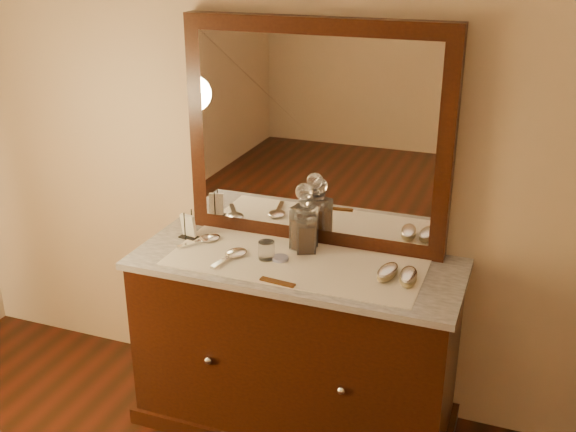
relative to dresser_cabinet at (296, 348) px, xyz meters
The scene contains 18 objects.
dresser_cabinet is the anchor object (origin of this frame).
dresser_plinth 0.37m from the dresser_cabinet, ahead, with size 1.46×0.59×0.08m, color black.
knob_left 0.42m from the dresser_cabinet, 136.47° to the right, with size 0.04×0.04×0.04m, color silver.
knob_right 0.42m from the dresser_cabinet, 43.53° to the right, with size 0.04×0.04×0.04m, color silver.
marble_top 0.42m from the dresser_cabinet, ahead, with size 1.44×0.59×0.03m, color silver.
mirror_frame 0.97m from the dresser_cabinet, 90.00° to the left, with size 1.20×0.08×1.00m, color black.
mirror_glass 0.96m from the dresser_cabinet, 90.00° to the left, with size 1.06×0.01×0.86m, color white.
lace_runner 0.44m from the dresser_cabinet, 90.00° to the right, with size 1.10×0.45×0.00m, color silver.
pin_dish 0.46m from the dresser_cabinet, 165.35° to the right, with size 0.07×0.07×0.01m, color white.
comb 0.50m from the dresser_cabinet, 89.85° to the right, with size 0.15×0.03×0.01m, color brown.
napkin_rack 0.74m from the dresser_cabinet, behind, with size 0.10×0.07×0.13m.
decanter_left 0.58m from the dresser_cabinet, 95.05° to the left, with size 0.11×0.11×0.31m.
decanter_right 0.56m from the dresser_cabinet, 86.16° to the left, with size 0.11×0.11×0.28m.
brush_near 0.62m from the dresser_cabinet, ahead, with size 0.09×0.17×0.04m.
brush_far 0.68m from the dresser_cabinet, ahead, with size 0.09×0.17×0.04m.
hand_mirror_outer 0.65m from the dresser_cabinet, behind, with size 0.16×0.22×0.02m.
hand_mirror_inner 0.53m from the dresser_cabinet, 167.84° to the right, with size 0.11×0.23×0.02m.
tumblers 0.50m from the dresser_cabinet, 166.85° to the right, with size 0.07×0.07×0.08m.
Camera 1 is at (0.90, -0.55, 2.15)m, focal length 42.69 mm.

